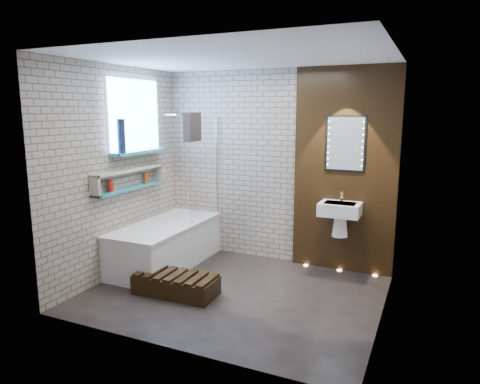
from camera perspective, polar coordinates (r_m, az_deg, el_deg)
The scene contains 15 objects.
ground at distance 5.10m, azimuth -0.71°, elevation -13.09°, with size 3.20×3.20×0.00m, color black.
room_shell at distance 4.73m, azimuth -0.75°, elevation 1.48°, with size 3.24×3.20×2.60m.
walnut_panel at distance 5.65m, azimuth 13.60°, elevation 2.67°, with size 1.30×0.06×2.60m, color black.
clerestory_window at distance 5.80m, azimuth -13.61°, elevation 8.83°, with size 0.18×1.00×0.94m.
display_niche at distance 5.68m, azimuth -14.22°, elevation 1.66°, with size 0.14×1.30×0.26m.
bathtub at distance 5.94m, azimuth -9.69°, elevation -6.78°, with size 0.79×1.74×0.70m.
bath_screen at distance 5.91m, azimuth -4.75°, elevation 3.08°, with size 0.01×0.78×1.40m, color white.
towel at distance 5.62m, azimuth -6.27°, elevation 8.49°, with size 0.11×0.28×0.37m, color black.
shower_head at distance 6.13m, azimuth -8.15°, elevation 10.02°, with size 0.18×0.18×0.02m, color silver.
washbasin at distance 5.55m, azimuth 12.98°, elevation -2.81°, with size 0.50×0.36×0.58m.
led_mirror at distance 5.58m, azimuth 13.68°, elevation 6.19°, with size 0.50×0.02×0.70m.
walnut_step at distance 5.09m, azimuth -8.41°, elevation -12.00°, with size 0.94×0.42×0.21m, color black.
niche_bottles at distance 5.68m, azimuth -14.20°, elevation 1.34°, with size 0.06×0.79×0.15m.
sill_vases at distance 5.47m, azimuth -15.33°, elevation 7.13°, with size 0.10×0.10×0.41m.
floor_uplights at distance 5.90m, azimuth 12.91°, elevation -9.98°, with size 0.96×0.06×0.01m.
Camera 1 is at (1.98, -4.23, 2.05)m, focal length 32.49 mm.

